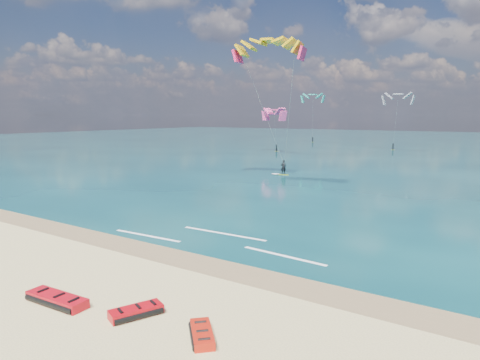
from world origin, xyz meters
name	(u,v)px	position (x,y,z in m)	size (l,w,h in m)	color
ground	(369,176)	(0.00, 40.00, 0.00)	(320.00, 320.00, 0.00)	tan
wet_sand_strip	(167,255)	(0.00, 3.00, 0.00)	(320.00, 2.40, 0.01)	brown
sea	(446,146)	(0.00, 104.00, 0.02)	(320.00, 200.00, 0.04)	#0A3139
packed_kite_left	(57,304)	(0.53, -4.11, 0.00)	(3.16, 1.23, 0.45)	#BA0915
packed_kite_mid	(202,338)	(7.22, -2.98, 0.00)	(2.03, 1.01, 0.37)	red
packed_kite_right	(136,316)	(4.04, -3.06, 0.00)	(2.22, 1.12, 0.41)	#B90710
kitesurfer_main	(277,106)	(-8.27, 30.54, 8.71)	(9.13, 10.54, 16.96)	#C6F01C
shoreline_foam	(215,240)	(0.65, 6.56, 0.04)	(14.38, 3.60, 0.01)	white
distant_kites	(331,123)	(-21.70, 81.29, 5.80)	(32.17, 36.02, 13.15)	gray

